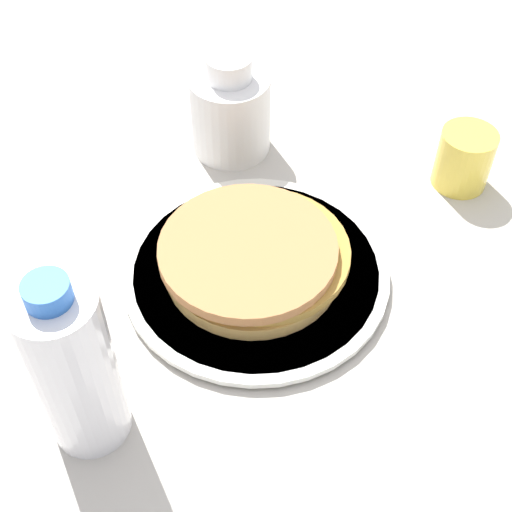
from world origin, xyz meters
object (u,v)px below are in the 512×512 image
at_px(juice_glass, 464,159).
at_px(water_bottle_near, 71,365).
at_px(plate, 256,272).
at_px(pancake_stack, 254,256).
at_px(cream_jug, 230,110).

xyz_separation_m(juice_glass, water_bottle_near, (-0.13, -0.50, 0.06)).
relative_size(plate, pancake_stack, 1.42).
bearing_deg(water_bottle_near, pancake_stack, 85.63).
relative_size(juice_glass, cream_jug, 0.56).
distance_m(plate, cream_jug, 0.23).
distance_m(plate, water_bottle_near, 0.25).
height_order(plate, cream_jug, cream_jug).
height_order(plate, water_bottle_near, water_bottle_near).
height_order(pancake_stack, juice_glass, juice_glass).
relative_size(juice_glass, water_bottle_near, 0.36).
bearing_deg(juice_glass, pancake_stack, -112.94).
xyz_separation_m(plate, juice_glass, (0.11, 0.27, 0.03)).
distance_m(juice_glass, cream_jug, 0.29).
relative_size(pancake_stack, juice_glass, 2.74).
bearing_deg(pancake_stack, plate, 12.46).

